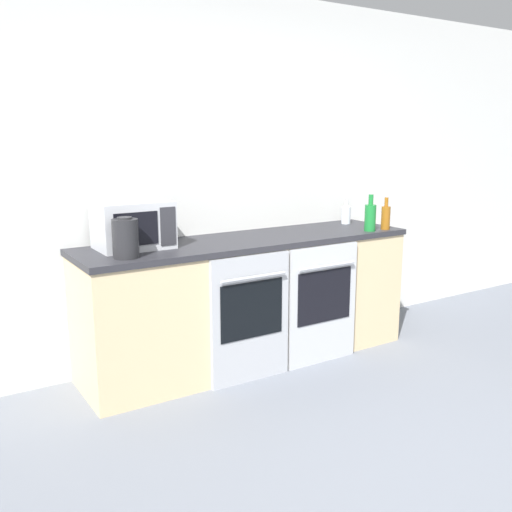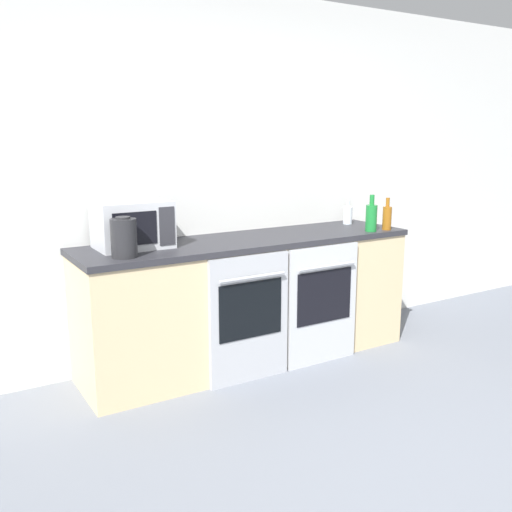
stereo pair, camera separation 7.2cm
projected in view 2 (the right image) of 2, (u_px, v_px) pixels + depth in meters
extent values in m
plane|color=slate|center=(464.00, 498.00, 2.58)|extent=(16.00, 16.00, 0.00)
cube|color=silver|center=(226.00, 177.00, 4.18)|extent=(10.00, 0.06, 2.60)
cube|color=#D1B789|center=(249.00, 302.00, 4.08)|extent=(2.41, 0.61, 0.86)
cube|color=#28282D|center=(249.00, 241.00, 3.99)|extent=(2.43, 0.64, 0.04)
cube|color=#A8AAAF|center=(249.00, 319.00, 3.72)|extent=(0.58, 0.03, 0.85)
cube|color=black|center=(251.00, 310.00, 3.69)|extent=(0.47, 0.01, 0.38)
cylinder|color=#A8AAAF|center=(253.00, 277.00, 3.62)|extent=(0.48, 0.02, 0.02)
cube|color=#B7BABF|center=(323.00, 305.00, 4.02)|extent=(0.58, 0.03, 0.85)
cube|color=black|center=(325.00, 297.00, 3.99)|extent=(0.47, 0.01, 0.38)
cylinder|color=#B7BABF|center=(327.00, 266.00, 3.93)|extent=(0.48, 0.02, 0.02)
cube|color=#B7BABF|center=(132.00, 224.00, 3.61)|extent=(0.46, 0.33, 0.30)
cube|color=black|center=(135.00, 229.00, 3.45)|extent=(0.28, 0.01, 0.20)
cube|color=#2D2D33|center=(167.00, 226.00, 3.56)|extent=(0.10, 0.01, 0.24)
cylinder|color=#19722D|center=(371.00, 218.00, 4.24)|extent=(0.08, 0.08, 0.20)
cylinder|color=#19722D|center=(372.00, 200.00, 4.21)|extent=(0.04, 0.04, 0.08)
cylinder|color=#8C5114|center=(387.00, 218.00, 4.31)|extent=(0.07, 0.07, 0.18)
cylinder|color=#8C5114|center=(388.00, 202.00, 4.29)|extent=(0.03, 0.03, 0.07)
cylinder|color=silver|center=(348.00, 215.00, 4.60)|extent=(0.07, 0.07, 0.14)
cylinder|color=silver|center=(348.00, 204.00, 4.58)|extent=(0.03, 0.03, 0.05)
cylinder|color=#232326|center=(124.00, 238.00, 3.33)|extent=(0.15, 0.15, 0.23)
cylinder|color=#262628|center=(123.00, 218.00, 3.31)|extent=(0.08, 0.08, 0.01)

